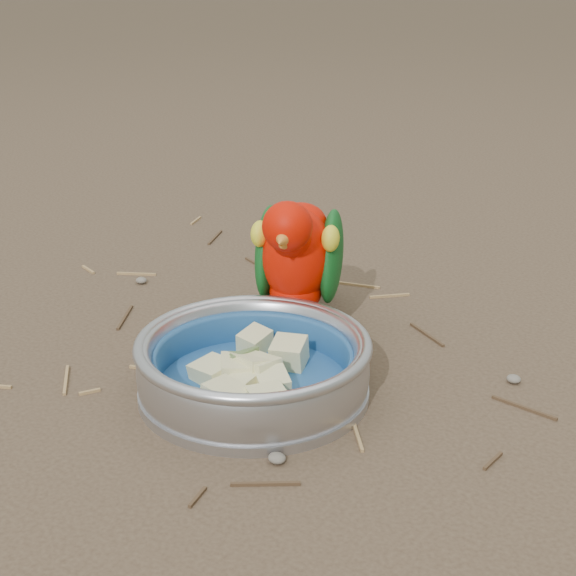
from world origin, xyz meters
The scene contains 6 objects.
ground centered at (0.00, 0.00, 0.00)m, with size 60.00×60.00×0.00m, color #4E3C2C.
food_bowl centered at (0.00, 0.06, 0.01)m, with size 0.23×0.23×0.02m, color #B2B2BA.
bowl_wall centered at (0.00, 0.06, 0.04)m, with size 0.23×0.23×0.04m, color #B2B2BA, non-canonical shape.
fruit_wedges centered at (0.00, 0.06, 0.03)m, with size 0.14×0.14×0.03m, color beige, non-canonical shape.
lory_parrot centered at (-0.05, 0.20, 0.08)m, with size 0.10×0.20×0.17m, color red, non-canonical shape.
ground_debris centered at (0.00, 0.01, 0.00)m, with size 0.90×0.80×0.01m, color #A17D4D, non-canonical shape.
Camera 1 is at (0.49, -0.53, 0.43)m, focal length 55.00 mm.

